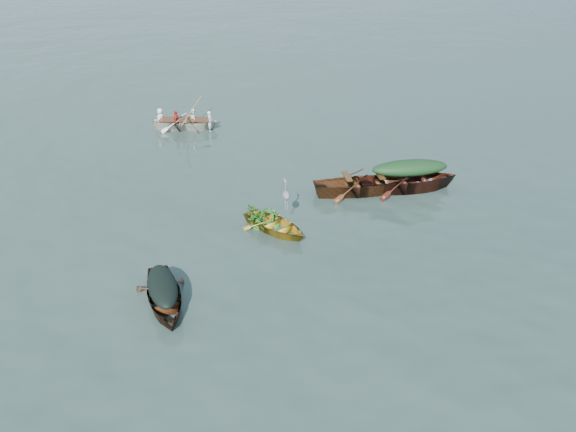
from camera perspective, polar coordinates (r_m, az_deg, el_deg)
name	(u,v)px	position (r m, az deg, el deg)	size (l,w,h in m)	color
ground	(320,258)	(15.36, 3.26, -4.28)	(140.00, 140.00, 0.00)	#30433D
yellow_dinghy	(275,231)	(16.60, -1.31, -1.52)	(1.20, 2.77, 0.72)	gold
dark_covered_boat	(165,304)	(13.98, -12.39, -8.77)	(1.22, 3.29, 0.79)	#502912
green_tarp_boat	(407,190)	(19.46, 12.03, 2.60)	(1.46, 4.71, 1.12)	#41170F
open_wooden_boat	(362,193)	(18.98, 7.52, 2.32)	(1.41, 4.54, 1.07)	#5C2C17
rowed_boat	(186,129)	(24.97, -10.31, 8.66)	(1.18, 3.92, 0.91)	white
dark_tarp_cover	(162,284)	(13.63, -12.65, -6.77)	(0.67, 1.81, 0.40)	black
green_tarp_cover	(410,168)	(19.13, 12.28, 4.81)	(0.81, 2.59, 0.52)	#143216
thwart_benches	(363,178)	(18.75, 7.63, 3.84)	(0.85, 2.27, 0.04)	#44260F
heron	(286,199)	(16.59, -0.17, 1.71)	(0.28, 0.40, 0.92)	gray
dinghy_weeds	(262,205)	(16.64, -2.65, 1.13)	(0.70, 0.90, 0.60)	#1D6D1C
rowers	(184,111)	(24.70, -10.48, 10.48)	(1.06, 2.74, 0.76)	silver
oars	(185,119)	(24.81, -10.41, 9.71)	(2.60, 0.60, 0.06)	#A5753E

